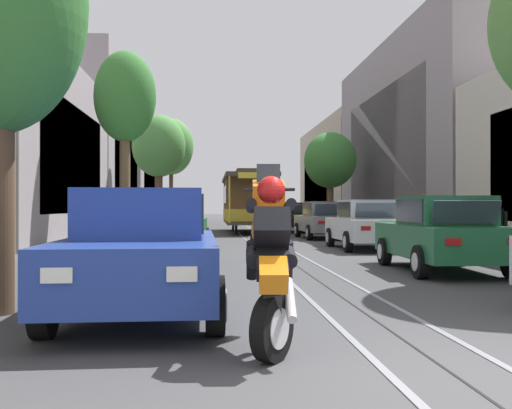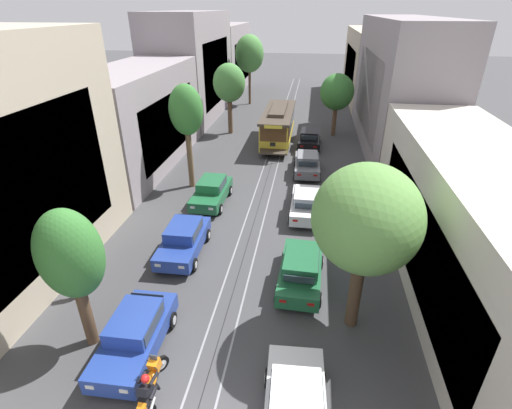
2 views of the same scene
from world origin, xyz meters
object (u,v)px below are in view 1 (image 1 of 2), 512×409
object	(u,v)px
parked_car_blue_near_left	(143,251)
street_tree_kerb_left_second	(125,100)
street_tree_kerb_left_mid	(159,147)
cable_car_trolley	(247,201)
motorcycle_with_rider	(270,251)
parked_car_green_mid_left	(178,224)
parked_car_blue_second_left	(164,231)
pedestrian_on_left_pavement	(498,225)
street_tree_kerb_left_fourth	(171,147)
parked_car_grey_fourth_right	(324,220)
parked_car_black_fifth_right	(303,217)
parked_car_green_second_right	(442,233)
parked_car_white_mid_right	(366,224)
street_tree_kerb_right_second	(330,161)

from	to	relation	value
parked_car_blue_near_left	street_tree_kerb_left_second	world-z (taller)	street_tree_kerb_left_second
street_tree_kerb_left_mid	parked_car_blue_near_left	bearing A→B (deg)	-85.49
cable_car_trolley	street_tree_kerb_left_second	bearing A→B (deg)	-115.68
street_tree_kerb_left_second	motorcycle_with_rider	bearing A→B (deg)	-77.32
parked_car_green_mid_left	street_tree_kerb_left_mid	bearing A→B (deg)	97.21
parked_car_blue_second_left	street_tree_kerb_left_mid	bearing A→B (deg)	95.23
street_tree_kerb_left_second	pedestrian_on_left_pavement	size ratio (longest dim) A/B	4.54
motorcycle_with_rider	pedestrian_on_left_pavement	xyz separation A→B (m)	(7.12, 9.92, -0.08)
street_tree_kerb_left_fourth	parked_car_grey_fourth_right	bearing A→B (deg)	-70.37
parked_car_blue_second_left	street_tree_kerb_left_mid	distance (m)	21.22
parked_car_black_fifth_right	street_tree_kerb_left_fourth	distance (m)	18.75
street_tree_kerb_left_mid	pedestrian_on_left_pavement	distance (m)	22.26
pedestrian_on_left_pavement	street_tree_kerb_left_mid	bearing A→B (deg)	119.14
parked_car_blue_second_left	street_tree_kerb_left_fourth	xyz separation A→B (m)	(-2.05, 33.69, 5.27)
parked_car_black_fifth_right	street_tree_kerb_left_second	distance (m)	13.21
parked_car_green_second_right	street_tree_kerb_left_fourth	bearing A→B (deg)	102.76
parked_car_green_mid_left	parked_car_grey_fourth_right	distance (m)	8.24
parked_car_green_mid_left	parked_car_white_mid_right	distance (m)	6.07
parked_car_green_second_right	parked_car_white_mid_right	xyz separation A→B (m)	(0.08, 6.56, 0.00)
parked_car_white_mid_right	parked_car_blue_second_left	bearing A→B (deg)	-140.86
parked_car_white_mid_right	street_tree_kerb_left_mid	bearing A→B (deg)	116.60
parked_car_green_mid_left	street_tree_kerb_left_second	world-z (taller)	street_tree_kerb_left_second
parked_car_white_mid_right	street_tree_kerb_left_mid	xyz separation A→B (m)	(-7.93, 15.85, 3.97)
parked_car_white_mid_right	parked_car_black_fifth_right	xyz separation A→B (m)	(-0.11, 12.65, 0.00)
parked_car_green_mid_left	parked_car_white_mid_right	bearing A→B (deg)	-7.11
street_tree_kerb_left_second	cable_car_trolley	size ratio (longest dim) A/B	0.77
pedestrian_on_left_pavement	parked_car_blue_second_left	bearing A→B (deg)	-169.56
parked_car_green_second_right	pedestrian_on_left_pavement	bearing A→B (deg)	49.26
parked_car_white_mid_right	street_tree_kerb_right_second	world-z (taller)	street_tree_kerb_right_second
street_tree_kerb_right_second	motorcycle_with_rider	xyz separation A→B (m)	(-6.55, -29.80, -3.17)
parked_car_green_mid_left	pedestrian_on_left_pavement	world-z (taller)	parked_car_green_mid_left
parked_car_grey_fourth_right	street_tree_kerb_left_fourth	size ratio (longest dim) A/B	0.53
parked_car_green_mid_left	parked_car_black_fifth_right	world-z (taller)	same
parked_car_blue_second_left	motorcycle_with_rider	distance (m)	8.47
parked_car_white_mid_right	pedestrian_on_left_pavement	distance (m)	4.28
cable_car_trolley	pedestrian_on_left_pavement	world-z (taller)	cable_car_trolley
parked_car_blue_second_left	parked_car_green_second_right	bearing A→B (deg)	-15.47
parked_car_green_mid_left	street_tree_kerb_left_mid	distance (m)	15.73
motorcycle_with_rider	parked_car_blue_second_left	bearing A→B (deg)	101.25
parked_car_green_second_right	street_tree_kerb_left_fourth	xyz separation A→B (m)	(-8.00, 35.34, 5.27)
parked_car_blue_second_left	street_tree_kerb_right_second	bearing A→B (deg)	69.12
parked_car_white_mid_right	parked_car_black_fifth_right	distance (m)	12.65
parked_car_green_second_right	parked_car_black_fifth_right	world-z (taller)	same
parked_car_green_second_right	parked_car_black_fifth_right	size ratio (longest dim) A/B	1.01
parked_car_white_mid_right	cable_car_trolley	xyz separation A→B (m)	(-2.98, 13.58, 0.86)
street_tree_kerb_left_second	cable_car_trolley	bearing A→B (deg)	64.32
cable_car_trolley	motorcycle_with_rider	distance (m)	26.85
parked_car_green_mid_left	cable_car_trolley	distance (m)	13.22
street_tree_kerb_left_second	parked_car_green_mid_left	bearing A→B (deg)	-48.79
parked_car_blue_second_left	cable_car_trolley	xyz separation A→B (m)	(3.05, 18.49, 0.86)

